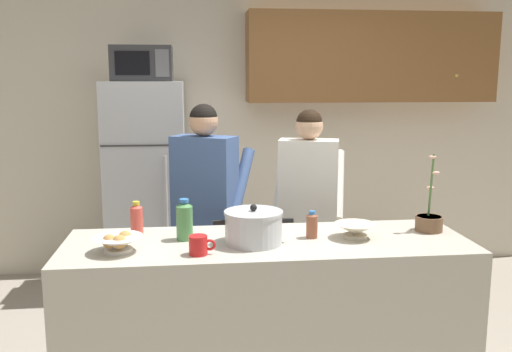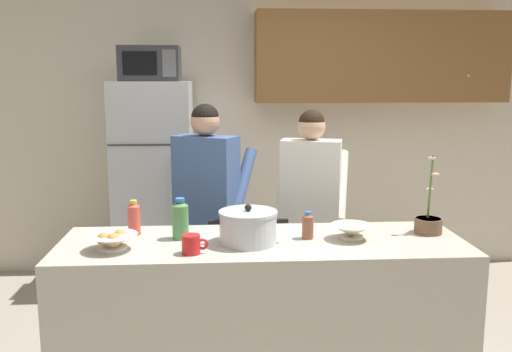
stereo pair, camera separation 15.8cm
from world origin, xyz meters
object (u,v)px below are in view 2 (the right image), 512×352
(bread_bowl, at_px, (113,241))
(bottle_near_edge, at_px, (180,219))
(coffee_mug, at_px, (192,244))
(microwave, at_px, (150,64))
(refrigerator, at_px, (155,185))
(potted_orchid, at_px, (428,222))
(person_near_pot, at_px, (207,196))
(person_by_sink, at_px, (310,198))
(bottle_mid_counter, at_px, (308,225))
(bottle_far_corner, at_px, (134,218))
(cooking_pot, at_px, (248,227))
(empty_bowl, at_px, (352,231))

(bread_bowl, bearing_deg, bottle_near_edge, 29.54)
(coffee_mug, bearing_deg, microwave, 101.56)
(refrigerator, distance_m, potted_orchid, 2.45)
(person_near_pot, distance_m, coffee_mug, 0.98)
(person_near_pot, bearing_deg, potted_orchid, -29.38)
(person_by_sink, relative_size, bottle_near_edge, 7.06)
(bottle_mid_counter, xyz_separation_m, bottle_far_corner, (-0.93, 0.14, 0.02))
(microwave, xyz_separation_m, coffee_mug, (0.41, -2.02, -0.91))
(cooking_pot, distance_m, potted_orchid, 1.01)
(person_by_sink, height_order, bottle_far_corner, person_by_sink)
(refrigerator, xyz_separation_m, bottle_far_corner, (0.08, -1.68, 0.14))
(refrigerator, xyz_separation_m, person_near_pot, (0.47, -1.07, 0.13))
(microwave, height_order, coffee_mug, microwave)
(bread_bowl, height_order, empty_bowl, bread_bowl)
(cooking_pot, relative_size, empty_bowl, 1.85)
(microwave, bearing_deg, bottle_mid_counter, -60.49)
(person_near_pot, bearing_deg, bottle_mid_counter, -53.78)
(coffee_mug, bearing_deg, person_by_sink, 53.81)
(person_near_pot, xyz_separation_m, cooking_pot, (0.23, -0.82, 0.01))
(refrigerator, height_order, coffee_mug, refrigerator)
(person_near_pot, height_order, bottle_far_corner, person_near_pot)
(potted_orchid, bearing_deg, refrigerator, 133.94)
(coffee_mug, bearing_deg, bottle_far_corner, 132.32)
(cooking_pot, distance_m, bread_bowl, 0.68)
(empty_bowl, distance_m, bottle_mid_counter, 0.23)
(bread_bowl, height_order, bottle_near_edge, bottle_near_edge)
(person_by_sink, height_order, potted_orchid, person_by_sink)
(bread_bowl, bearing_deg, person_by_sink, 39.61)
(microwave, xyz_separation_m, person_by_sink, (1.17, -1.00, -0.92))
(cooking_pot, distance_m, bottle_far_corner, 0.65)
(refrigerator, height_order, potted_orchid, refrigerator)
(coffee_mug, distance_m, potted_orchid, 1.32)
(potted_orchid, bearing_deg, person_near_pot, 150.62)
(bread_bowl, bearing_deg, coffee_mug, -11.52)
(person_by_sink, xyz_separation_m, empty_bowl, (0.08, -0.84, 0.00))
(cooking_pot, height_order, bread_bowl, cooking_pot)
(bread_bowl, bearing_deg, bottle_mid_counter, 8.15)
(empty_bowl, xyz_separation_m, bottle_near_edge, (-0.91, 0.07, 0.06))
(person_near_pot, relative_size, coffee_mug, 12.25)
(person_near_pot, distance_m, bread_bowl, 1.00)
(empty_bowl, height_order, potted_orchid, potted_orchid)
(person_near_pot, distance_m, cooking_pot, 0.85)
(microwave, relative_size, bottle_mid_counter, 3.25)
(refrigerator, bearing_deg, empty_bowl, -56.03)
(person_near_pot, xyz_separation_m, coffee_mug, (-0.05, -0.98, -0.03))
(person_near_pot, bearing_deg, refrigerator, 113.64)
(person_near_pot, xyz_separation_m, bread_bowl, (-0.45, -0.90, -0.03))
(bread_bowl, distance_m, bottle_near_edge, 0.37)
(person_by_sink, bearing_deg, bottle_mid_counter, -100.34)
(coffee_mug, height_order, potted_orchid, potted_orchid)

